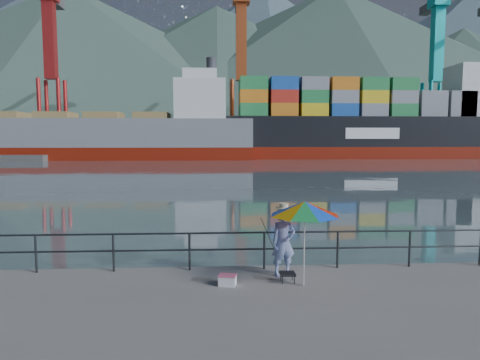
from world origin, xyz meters
name	(u,v)px	position (x,y,z in m)	size (l,w,h in m)	color
harbor_water	(218,150)	(0.00, 130.00, 0.00)	(500.00, 280.00, 0.00)	#50656A
far_dock	(260,153)	(10.00, 93.00, 0.00)	(200.00, 40.00, 0.40)	#514F4C
guardrail	(227,250)	(0.00, 1.70, 0.52)	(22.00, 0.06, 1.03)	#2D3033
mountains	(294,75)	(38.82, 207.75, 35.55)	(600.00, 332.80, 80.00)	#385147
port_cranes	(360,81)	(31.00, 84.00, 16.00)	(116.00, 28.00, 38.40)	red
container_stacks	(359,139)	(34.42, 93.54, 3.34)	(58.00, 5.40, 7.80)	orange
fisherman	(283,242)	(1.42, 1.11, 0.87)	(0.63, 0.41, 1.73)	#22419B
beach_umbrella	(305,209)	(1.80, 0.33, 1.86)	(1.96, 1.96, 2.04)	white
folding_stool	(288,277)	(1.45, 0.60, 0.13)	(0.37, 0.37, 0.24)	black
cooler_bag	(227,281)	(-0.02, 0.44, 0.12)	(0.40, 0.27, 0.23)	silver
fishing_rod	(268,266)	(1.12, 1.93, 0.00)	(0.02, 0.02, 2.13)	black
bulk_carrier	(121,135)	(-17.59, 69.10, 4.13)	(51.09, 8.84, 14.50)	maroon
container_ship	(373,126)	(29.77, 72.11, 5.89)	(54.01, 9.00, 18.10)	maroon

